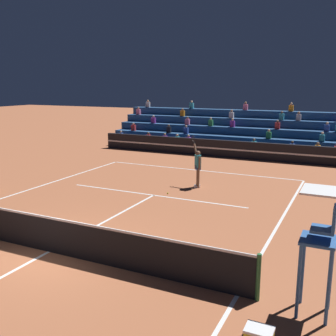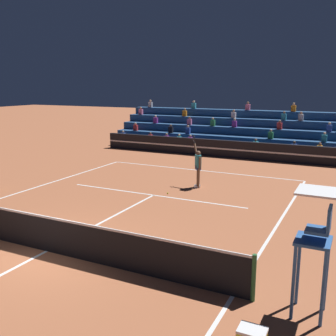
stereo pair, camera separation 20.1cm
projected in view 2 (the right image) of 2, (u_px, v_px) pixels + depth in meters
ground_plane at (47, 251)px, 11.23m from camera, size 120.00×120.00×0.00m
court_lines at (47, 251)px, 11.23m from camera, size 11.10×23.90×0.01m
tennis_net at (46, 233)px, 11.11m from camera, size 12.00×0.10×1.10m
sponsor_banner_wall at (226, 149)px, 25.49m from camera, size 18.00×0.26×1.10m
bleacher_stand at (243, 135)px, 28.72m from camera, size 19.13×4.75×3.38m
umpire_chair at (316, 237)px, 7.78m from camera, size 0.76×0.84×2.67m
tennis_player at (198, 166)px, 17.99m from camera, size 0.81×0.99×2.38m
tennis_ball at (168, 193)px, 17.06m from camera, size 0.07×0.07×0.07m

